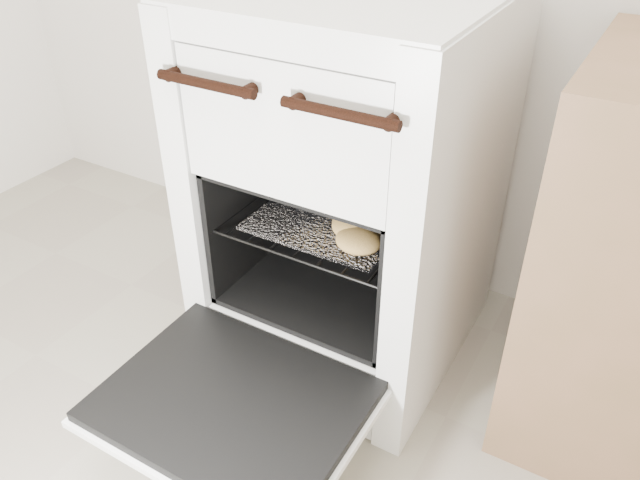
{
  "coord_description": "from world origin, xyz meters",
  "views": [
    {
      "loc": [
        0.57,
        0.04,
        1.15
      ],
      "look_at": [
        -0.01,
        1.04,
        0.39
      ],
      "focal_mm": 35.0,
      "sensor_mm": 36.0,
      "label": 1
    }
  ],
  "objects": [
    {
      "name": "stove",
      "position": [
        -0.01,
        1.18,
        0.43
      ],
      "size": [
        0.58,
        0.64,
        0.89
      ],
      "color": "silver",
      "rests_on": "ground"
    },
    {
      "name": "oven_door",
      "position": [
        -0.01,
        0.69,
        0.19
      ],
      "size": [
        0.52,
        0.41,
        0.04
      ],
      "color": "black",
      "rests_on": "stove"
    },
    {
      "name": "oven_rack",
      "position": [
        -0.01,
        1.11,
        0.41
      ],
      "size": [
        0.42,
        0.41,
        0.01
      ],
      "color": "black",
      "rests_on": "stove"
    },
    {
      "name": "foil_sheet",
      "position": [
        -0.01,
        1.09,
        0.41
      ],
      "size": [
        0.33,
        0.29,
        0.01
      ],
      "primitive_type": "cube",
      "color": "silver",
      "rests_on": "oven_rack"
    },
    {
      "name": "baked_rolls",
      "position": [
        0.08,
        1.05,
        0.44
      ],
      "size": [
        0.17,
        0.2,
        0.05
      ],
      "color": "tan",
      "rests_on": "foil_sheet"
    }
  ]
}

